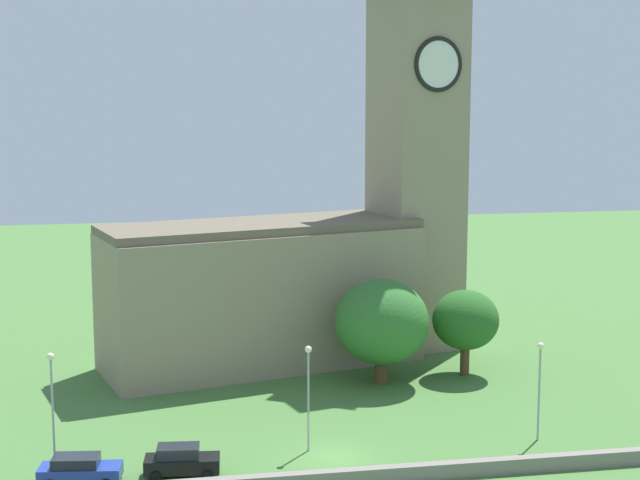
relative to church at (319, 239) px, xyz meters
The scene contains 10 objects.
ground_plane 13.58m from the church, 111.75° to the right, with size 200.00×200.00×0.00m, color #477538.
church is the anchor object (origin of this frame).
quay_barrier 29.56m from the church, 96.76° to the right, with size 49.82×0.70×0.93m, color gray.
car_blue 32.37m from the church, 127.38° to the right, with size 4.95×2.67×1.67m.
car_black 29.33m from the church, 117.61° to the right, with size 4.61×2.48×1.89m.
streetlamp_west_end 30.82m from the church, 132.12° to the right, with size 0.44×0.44×7.38m.
streetlamp_west_mid 23.04m from the church, 102.18° to the right, with size 0.44×0.44×6.88m.
streetlamp_central 25.62m from the church, 65.24° to the right, with size 0.44×0.44×6.59m.
tree_by_tower 10.52m from the church, 67.85° to the right, with size 7.36×7.36×8.24m.
tree_churchyard 14.15m from the church, 35.15° to the right, with size 5.34×5.34×6.97m.
Camera 1 is at (-11.70, -58.20, 22.82)m, focal length 55.64 mm.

